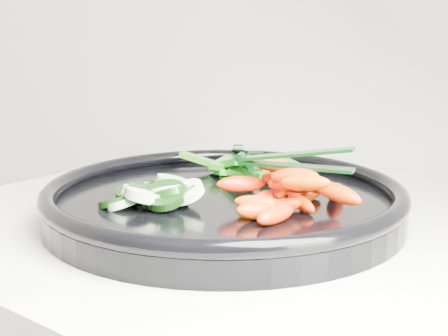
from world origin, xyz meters
The scene contains 6 objects.
veggie_tray centered at (-0.70, 1.65, 0.95)m, with size 0.39×0.39×0.04m.
cucumber_pile centered at (-0.75, 1.60, 0.96)m, with size 0.12×0.11×0.04m.
carrot_pile centered at (-0.62, 1.65, 0.97)m, with size 0.14×0.16×0.05m.
pepper_pile centered at (-0.74, 1.74, 0.96)m, with size 0.15×0.08×0.04m.
tong_carrot centered at (-0.62, 1.65, 1.00)m, with size 0.11×0.05×0.02m.
tong_pepper centered at (-0.74, 1.74, 0.98)m, with size 0.09×0.09×0.02m.
Camera 1 is at (-0.31, 1.16, 1.13)m, focal length 50.00 mm.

